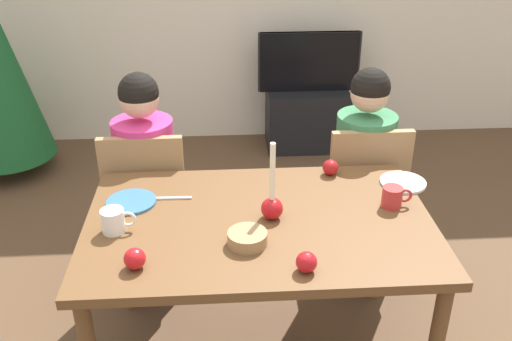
# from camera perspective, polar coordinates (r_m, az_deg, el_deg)

# --- Properties ---
(dining_table) EXTENTS (1.40, 0.90, 0.75)m
(dining_table) POSITION_cam_1_polar(r_m,az_deg,el_deg) (2.35, 0.32, -6.66)
(dining_table) COLOR brown
(dining_table) RESTS_ON ground
(chair_left) EXTENTS (0.40, 0.40, 0.90)m
(chair_left) POSITION_cam_1_polar(r_m,az_deg,el_deg) (2.97, -10.76, -2.84)
(chair_left) COLOR #99754C
(chair_left) RESTS_ON ground
(chair_right) EXTENTS (0.40, 0.40, 0.90)m
(chair_right) POSITION_cam_1_polar(r_m,az_deg,el_deg) (3.03, 10.58, -2.14)
(chair_right) COLOR #99754C
(chair_right) RESTS_ON ground
(person_left_child) EXTENTS (0.30, 0.30, 1.17)m
(person_left_child) POSITION_cam_1_polar(r_m,az_deg,el_deg) (2.97, -10.79, -1.56)
(person_left_child) COLOR #33384C
(person_left_child) RESTS_ON ground
(person_right_child) EXTENTS (0.30, 0.30, 1.17)m
(person_right_child) POSITION_cam_1_polar(r_m,az_deg,el_deg) (3.03, 10.54, -0.89)
(person_right_child) COLOR #33384C
(person_right_child) RESTS_ON ground
(tv_stand) EXTENTS (0.64, 0.40, 0.48)m
(tv_stand) POSITION_cam_1_polar(r_m,az_deg,el_deg) (4.63, 5.09, 5.22)
(tv_stand) COLOR black
(tv_stand) RESTS_ON ground
(tv) EXTENTS (0.79, 0.05, 0.46)m
(tv) POSITION_cam_1_polar(r_m,az_deg,el_deg) (4.48, 5.34, 10.80)
(tv) COLOR black
(tv) RESTS_ON tv_stand
(candle_centerpiece) EXTENTS (0.09, 0.09, 0.33)m
(candle_centerpiece) POSITION_cam_1_polar(r_m,az_deg,el_deg) (2.28, 1.62, -3.33)
(candle_centerpiece) COLOR red
(candle_centerpiece) RESTS_ON dining_table
(plate_left) EXTENTS (0.21, 0.21, 0.01)m
(plate_left) POSITION_cam_1_polar(r_m,az_deg,el_deg) (2.47, -12.39, -3.07)
(plate_left) COLOR teal
(plate_left) RESTS_ON dining_table
(plate_right) EXTENTS (0.21, 0.21, 0.01)m
(plate_right) POSITION_cam_1_polar(r_m,az_deg,el_deg) (2.64, 14.51, -1.16)
(plate_right) COLOR silver
(plate_right) RESTS_ON dining_table
(mug_left) EXTENTS (0.14, 0.09, 0.09)m
(mug_left) POSITION_cam_1_polar(r_m,az_deg,el_deg) (2.27, -14.05, -4.90)
(mug_left) COLOR white
(mug_left) RESTS_ON dining_table
(mug_right) EXTENTS (0.13, 0.09, 0.09)m
(mug_right) POSITION_cam_1_polar(r_m,az_deg,el_deg) (2.44, 13.56, -2.59)
(mug_right) COLOR #B72D2D
(mug_right) RESTS_ON dining_table
(fork_left) EXTENTS (0.18, 0.02, 0.01)m
(fork_left) POSITION_cam_1_polar(r_m,az_deg,el_deg) (2.47, -8.55, -2.76)
(fork_left) COLOR silver
(fork_left) RESTS_ON dining_table
(bowl_walnuts) EXTENTS (0.15, 0.15, 0.05)m
(bowl_walnuts) POSITION_cam_1_polar(r_m,az_deg,el_deg) (2.14, -0.88, -6.81)
(bowl_walnuts) COLOR #99754C
(bowl_walnuts) RESTS_ON dining_table
(apple_near_candle) EXTENTS (0.08, 0.08, 0.08)m
(apple_near_candle) POSITION_cam_1_polar(r_m,az_deg,el_deg) (2.06, -12.05, -8.63)
(apple_near_candle) COLOR red
(apple_near_candle) RESTS_ON dining_table
(apple_by_left_plate) EXTENTS (0.07, 0.07, 0.07)m
(apple_by_left_plate) POSITION_cam_1_polar(r_m,az_deg,el_deg) (2.65, 7.47, 0.31)
(apple_by_left_plate) COLOR #AB1618
(apple_by_left_plate) RESTS_ON dining_table
(apple_by_right_mug) EXTENTS (0.08, 0.08, 0.08)m
(apple_by_right_mug) POSITION_cam_1_polar(r_m,az_deg,el_deg) (2.01, 5.08, -9.13)
(apple_by_right_mug) COLOR red
(apple_by_right_mug) RESTS_ON dining_table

